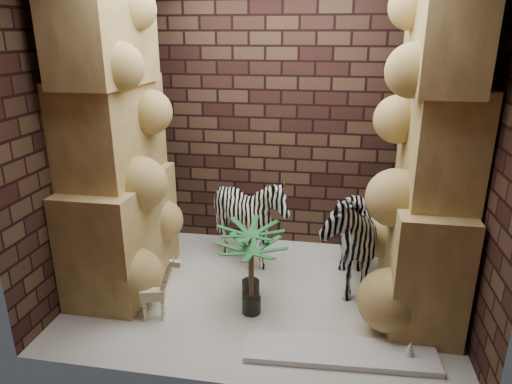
% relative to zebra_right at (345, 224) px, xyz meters
% --- Properties ---
extents(floor, '(3.50, 3.50, 0.00)m').
position_rel_zebra_right_xyz_m(floor, '(-0.76, -0.31, -0.66)').
color(floor, silver).
rests_on(floor, ground).
extents(wall_back, '(3.50, 0.00, 3.50)m').
position_rel_zebra_right_xyz_m(wall_back, '(-0.76, 0.94, 0.84)').
color(wall_back, black).
rests_on(wall_back, ground).
extents(wall_front, '(3.50, 0.00, 3.50)m').
position_rel_zebra_right_xyz_m(wall_front, '(-0.76, -1.56, 0.84)').
color(wall_front, black).
rests_on(wall_front, ground).
extents(wall_left, '(0.00, 3.00, 3.00)m').
position_rel_zebra_right_xyz_m(wall_left, '(-2.51, -0.31, 0.84)').
color(wall_left, black).
rests_on(wall_left, ground).
extents(wall_right, '(0.00, 3.00, 3.00)m').
position_rel_zebra_right_xyz_m(wall_right, '(0.99, -0.31, 0.84)').
color(wall_right, black).
rests_on(wall_right, ground).
extents(rock_pillar_left, '(0.68, 1.30, 3.00)m').
position_rel_zebra_right_xyz_m(rock_pillar_left, '(-2.16, -0.31, 0.84)').
color(rock_pillar_left, '#E4B674').
rests_on(rock_pillar_left, floor).
extents(rock_pillar_right, '(0.58, 1.25, 3.00)m').
position_rel_zebra_right_xyz_m(rock_pillar_right, '(0.66, -0.31, 0.84)').
color(rock_pillar_right, '#E4B674').
rests_on(rock_pillar_right, floor).
extents(zebra_right, '(0.73, 1.18, 1.32)m').
position_rel_zebra_right_xyz_m(zebra_right, '(0.00, 0.00, 0.00)').
color(zebra_right, white).
rests_on(zebra_right, floor).
extents(zebra_left, '(0.97, 1.15, 0.97)m').
position_rel_zebra_right_xyz_m(zebra_left, '(-0.99, 0.26, -0.18)').
color(zebra_left, white).
rests_on(zebra_left, floor).
extents(giraffe_toy, '(0.33, 0.18, 0.62)m').
position_rel_zebra_right_xyz_m(giraffe_toy, '(-1.63, -0.89, -0.35)').
color(giraffe_toy, beige).
rests_on(giraffe_toy, floor).
extents(palm_front, '(0.36, 0.36, 0.73)m').
position_rel_zebra_right_xyz_m(palm_front, '(-0.86, -0.35, -0.29)').
color(palm_front, '#216737').
rests_on(palm_front, floor).
extents(palm_back, '(0.36, 0.36, 0.70)m').
position_rel_zebra_right_xyz_m(palm_back, '(-0.80, -0.64, -0.31)').
color(palm_back, '#216737').
rests_on(palm_back, floor).
extents(surfboard, '(1.52, 0.45, 0.05)m').
position_rel_zebra_right_xyz_m(surfboard, '(-0.00, -1.10, -0.63)').
color(surfboard, silver).
rests_on(surfboard, floor).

